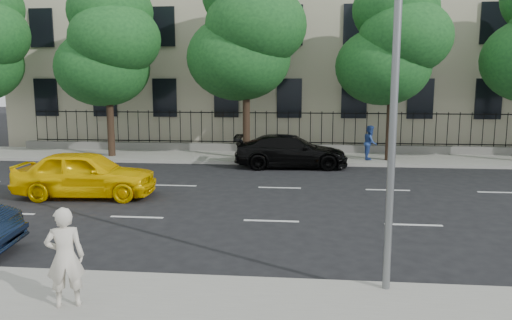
# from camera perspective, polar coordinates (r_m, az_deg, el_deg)

# --- Properties ---
(ground) EXTENTS (120.00, 120.00, 0.00)m
(ground) POSITION_cam_1_polar(r_m,az_deg,el_deg) (12.13, 0.93, -10.26)
(ground) COLOR black
(ground) RESTS_ON ground
(far_sidewalk) EXTENTS (60.00, 4.00, 0.15)m
(far_sidewalk) POSITION_cam_1_polar(r_m,az_deg,el_deg) (25.72, 3.54, 0.30)
(far_sidewalk) COLOR gray
(far_sidewalk) RESTS_ON ground
(lane_markings) EXTENTS (49.60, 4.62, 0.01)m
(lane_markings) POSITION_cam_1_polar(r_m,az_deg,el_deg) (16.67, 2.30, -4.82)
(lane_markings) COLOR silver
(lane_markings) RESTS_ON ground
(masonry_building) EXTENTS (34.60, 12.11, 18.50)m
(masonry_building) POSITION_cam_1_polar(r_m,az_deg,el_deg) (34.72, 4.29, 17.40)
(masonry_building) COLOR #C4B49C
(masonry_building) RESTS_ON ground
(iron_fence) EXTENTS (30.00, 0.50, 2.20)m
(iron_fence) POSITION_cam_1_polar(r_m,az_deg,el_deg) (27.32, 3.69, 2.03)
(iron_fence) COLOR slate
(iron_fence) RESTS_ON far_sidewalk
(street_light) EXTENTS (0.25, 3.32, 8.05)m
(street_light) POSITION_cam_1_polar(r_m,az_deg,el_deg) (9.82, 15.34, 15.37)
(street_light) COLOR slate
(street_light) RESTS_ON near_sidewalk
(tree_b) EXTENTS (5.53, 5.12, 8.97)m
(tree_b) POSITION_cam_1_polar(r_m,az_deg,el_deg) (26.73, -16.47, 12.68)
(tree_b) COLOR #382619
(tree_b) RESTS_ON far_sidewalk
(tree_c) EXTENTS (5.89, 5.50, 9.80)m
(tree_c) POSITION_cam_1_polar(r_m,az_deg,el_deg) (25.04, -1.01, 14.61)
(tree_c) COLOR #382619
(tree_c) RESTS_ON far_sidewalk
(tree_d) EXTENTS (5.34, 4.94, 8.84)m
(tree_d) POSITION_cam_1_polar(r_m,az_deg,el_deg) (25.16, 15.46, 12.96)
(tree_d) COLOR #382619
(tree_d) RESTS_ON far_sidewalk
(yellow_taxi) EXTENTS (4.91, 2.23, 1.63)m
(yellow_taxi) POSITION_cam_1_polar(r_m,az_deg,el_deg) (18.20, -18.89, -1.51)
(yellow_taxi) COLOR #FFCB00
(yellow_taxi) RESTS_ON ground
(black_sedan) EXTENTS (5.35, 2.45, 1.52)m
(black_sedan) POSITION_cam_1_polar(r_m,az_deg,el_deg) (23.14, 4.00, 1.01)
(black_sedan) COLOR black
(black_sedan) RESTS_ON ground
(woman_near) EXTENTS (0.75, 0.63, 1.76)m
(woman_near) POSITION_cam_1_polar(r_m,az_deg,el_deg) (9.29, -20.99, -10.32)
(woman_near) COLOR beige
(woman_near) RESTS_ON near_sidewalk
(pedestrian_far) EXTENTS (0.76, 0.91, 1.68)m
(pedestrian_far) POSITION_cam_1_polar(r_m,az_deg,el_deg) (25.03, 12.93, 1.95)
(pedestrian_far) COLOR navy
(pedestrian_far) RESTS_ON far_sidewalk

